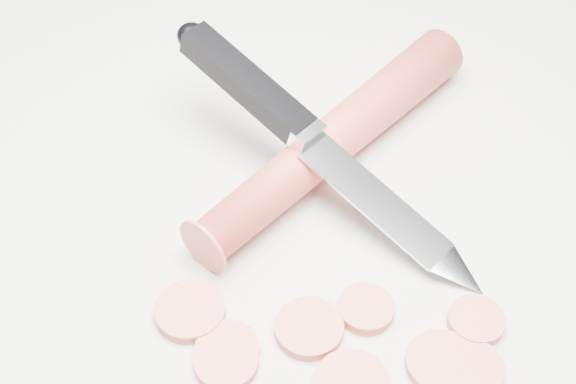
# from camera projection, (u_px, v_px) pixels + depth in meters

# --- Properties ---
(ground) EXTENTS (2.40, 2.40, 0.00)m
(ground) POSITION_uv_depth(u_px,v_px,m) (366.00, 242.00, 0.45)
(ground) COLOR silver
(ground) RESTS_ON ground
(carrot) EXTENTS (0.14, 0.21, 0.03)m
(carrot) POSITION_uv_depth(u_px,v_px,m) (336.00, 138.00, 0.49)
(carrot) COLOR #D33D31
(carrot) RESTS_ON ground
(carrot_slice_0) EXTENTS (0.04, 0.04, 0.01)m
(carrot_slice_0) POSITION_uv_depth(u_px,v_px,m) (309.00, 328.00, 0.41)
(carrot_slice_0) COLOR #E4624C
(carrot_slice_0) RESTS_ON ground
(carrot_slice_1) EXTENTS (0.03, 0.03, 0.01)m
(carrot_slice_1) POSITION_uv_depth(u_px,v_px,m) (226.00, 362.00, 0.40)
(carrot_slice_1) COLOR #E4624C
(carrot_slice_1) RESTS_ON ground
(carrot_slice_2) EXTENTS (0.04, 0.04, 0.01)m
(carrot_slice_2) POSITION_uv_depth(u_px,v_px,m) (352.00, 384.00, 0.39)
(carrot_slice_2) COLOR #E4624C
(carrot_slice_2) RESTS_ON ground
(carrot_slice_3) EXTENTS (0.03, 0.03, 0.01)m
(carrot_slice_3) POSITION_uv_depth(u_px,v_px,m) (470.00, 369.00, 0.40)
(carrot_slice_3) COLOR #E4624C
(carrot_slice_3) RESTS_ON ground
(carrot_slice_4) EXTENTS (0.03, 0.03, 0.01)m
(carrot_slice_4) POSITION_uv_depth(u_px,v_px,m) (476.00, 321.00, 0.42)
(carrot_slice_4) COLOR #E4624C
(carrot_slice_4) RESTS_ON ground
(carrot_slice_5) EXTENTS (0.04, 0.04, 0.01)m
(carrot_slice_5) POSITION_uv_depth(u_px,v_px,m) (190.00, 311.00, 0.42)
(carrot_slice_5) COLOR #E4624C
(carrot_slice_5) RESTS_ON ground
(carrot_slice_6) EXTENTS (0.04, 0.04, 0.01)m
(carrot_slice_6) POSITION_uv_depth(u_px,v_px,m) (442.00, 363.00, 0.40)
(carrot_slice_6) COLOR #E4624C
(carrot_slice_6) RESTS_ON ground
(carrot_slice_7) EXTENTS (0.03, 0.03, 0.01)m
(carrot_slice_7) POSITION_uv_depth(u_px,v_px,m) (228.00, 350.00, 0.40)
(carrot_slice_7) COLOR #E4624C
(carrot_slice_7) RESTS_ON ground
(carrot_slice_8) EXTENTS (0.03, 0.03, 0.01)m
(carrot_slice_8) POSITION_uv_depth(u_px,v_px,m) (366.00, 309.00, 0.42)
(carrot_slice_8) COLOR #E4624C
(carrot_slice_8) RESTS_ON ground
(kitchen_knife) EXTENTS (0.21, 0.14, 0.07)m
(kitchen_knife) POSITION_uv_depth(u_px,v_px,m) (324.00, 147.00, 0.46)
(kitchen_knife) COLOR silver
(kitchen_knife) RESTS_ON ground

